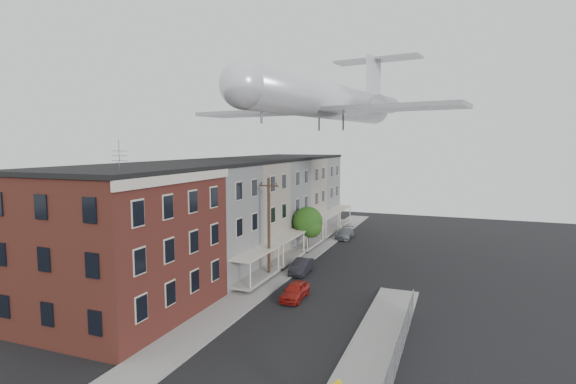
# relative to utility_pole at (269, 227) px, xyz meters

# --- Properties ---
(sidewalk_left) EXTENTS (3.00, 62.00, 0.12)m
(sidewalk_left) POSITION_rel_utility_pole_xyz_m (0.10, 6.00, -4.61)
(sidewalk_left) COLOR gray
(sidewalk_left) RESTS_ON ground
(sidewalk_right) EXTENTS (3.00, 26.00, 0.12)m
(sidewalk_right) POSITION_rel_utility_pole_xyz_m (11.10, -12.00, -4.61)
(sidewalk_right) COLOR gray
(sidewalk_right) RESTS_ON ground
(curb_left) EXTENTS (0.15, 62.00, 0.14)m
(curb_left) POSITION_rel_utility_pole_xyz_m (1.55, 6.00, -4.60)
(curb_left) COLOR gray
(curb_left) RESTS_ON ground
(curb_right) EXTENTS (0.15, 26.00, 0.14)m
(curb_right) POSITION_rel_utility_pole_xyz_m (9.65, -12.00, -4.60)
(curb_right) COLOR gray
(curb_right) RESTS_ON ground
(corner_building) EXTENTS (10.31, 12.30, 12.15)m
(corner_building) POSITION_rel_utility_pole_xyz_m (-6.40, -11.00, 0.49)
(corner_building) COLOR #381A11
(corner_building) RESTS_ON ground
(row_house_a) EXTENTS (11.98, 7.00, 10.30)m
(row_house_a) POSITION_rel_utility_pole_xyz_m (-6.36, -1.50, 0.45)
(row_house_a) COLOR slate
(row_house_a) RESTS_ON ground
(row_house_b) EXTENTS (11.98, 7.00, 10.30)m
(row_house_b) POSITION_rel_utility_pole_xyz_m (-6.36, 5.50, 0.45)
(row_house_b) COLOR gray
(row_house_b) RESTS_ON ground
(row_house_c) EXTENTS (11.98, 7.00, 10.30)m
(row_house_c) POSITION_rel_utility_pole_xyz_m (-6.36, 12.50, 0.45)
(row_house_c) COLOR slate
(row_house_c) RESTS_ON ground
(row_house_d) EXTENTS (11.98, 7.00, 10.30)m
(row_house_d) POSITION_rel_utility_pole_xyz_m (-6.36, 19.50, 0.45)
(row_house_d) COLOR gray
(row_house_d) RESTS_ON ground
(row_house_e) EXTENTS (11.98, 7.00, 10.30)m
(row_house_e) POSITION_rel_utility_pole_xyz_m (-6.36, 26.50, 0.45)
(row_house_e) COLOR slate
(row_house_e) RESTS_ON ground
(chainlink_fence) EXTENTS (0.06, 18.06, 1.90)m
(chainlink_fence) POSITION_rel_utility_pole_xyz_m (12.60, -13.00, -3.68)
(chainlink_fence) COLOR gray
(chainlink_fence) RESTS_ON ground
(utility_pole) EXTENTS (1.80, 0.26, 9.00)m
(utility_pole) POSITION_rel_utility_pole_xyz_m (0.00, 0.00, 0.00)
(utility_pole) COLOR black
(utility_pole) RESTS_ON ground
(street_tree) EXTENTS (3.22, 3.20, 5.20)m
(street_tree) POSITION_rel_utility_pole_xyz_m (0.33, 9.92, -1.22)
(street_tree) COLOR black
(street_tree) RESTS_ON ground
(car_near) EXTENTS (1.60, 3.81, 1.29)m
(car_near) POSITION_rel_utility_pole_xyz_m (3.80, -3.78, -4.03)
(car_near) COLOR maroon
(car_near) RESTS_ON ground
(car_mid) EXTENTS (1.52, 4.02, 1.31)m
(car_mid) POSITION_rel_utility_pole_xyz_m (2.00, 2.91, -4.02)
(car_mid) COLOR black
(car_mid) RESTS_ON ground
(car_far) EXTENTS (1.98, 4.48, 1.28)m
(car_far) POSITION_rel_utility_pole_xyz_m (2.00, 19.41, -4.03)
(car_far) COLOR slate
(car_far) RESTS_ON ground
(airplane) EXTENTS (26.87, 30.70, 8.82)m
(airplane) POSITION_rel_utility_pole_xyz_m (3.08, 7.87, 11.45)
(airplane) COLOR silver
(airplane) RESTS_ON ground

